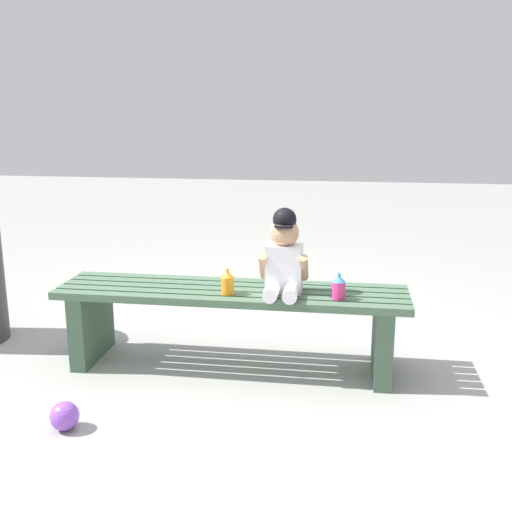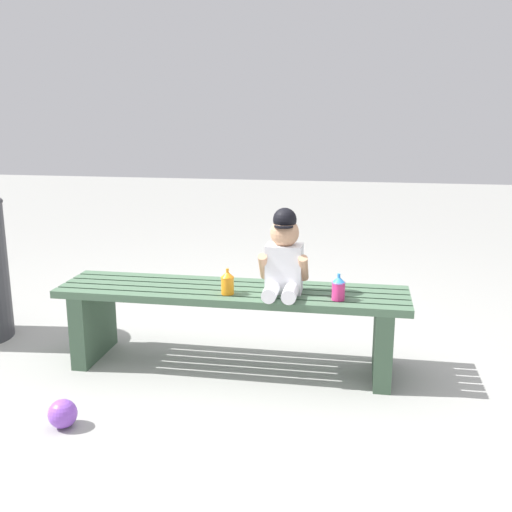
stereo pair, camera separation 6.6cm
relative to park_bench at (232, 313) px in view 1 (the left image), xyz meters
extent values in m
plane|color=#999993|center=(0.00, 0.00, -0.28)|extent=(16.00, 16.00, 0.00)
cube|color=#47664C|center=(0.00, -0.16, 0.11)|extent=(1.70, 0.07, 0.04)
cube|color=#47664C|center=(0.00, -0.08, 0.11)|extent=(1.70, 0.07, 0.04)
cube|color=#47664C|center=(0.00, 0.00, 0.11)|extent=(1.70, 0.07, 0.04)
cube|color=#47664C|center=(0.00, 0.08, 0.11)|extent=(1.70, 0.07, 0.04)
cube|color=#47664C|center=(0.00, 0.16, 0.11)|extent=(1.70, 0.07, 0.04)
cube|color=#3C5641|center=(-0.73, 0.00, -0.09)|extent=(0.08, 0.39, 0.37)
cube|color=#3C5641|center=(0.73, 0.00, -0.09)|extent=(0.08, 0.39, 0.37)
cube|color=white|center=(0.26, -0.01, 0.24)|extent=(0.17, 0.12, 0.23)
sphere|color=tan|center=(0.26, -0.01, 0.41)|extent=(0.14, 0.14, 0.14)
cylinder|color=black|center=(0.26, -0.05, 0.45)|extent=(0.09, 0.09, 0.01)
sphere|color=black|center=(0.26, -0.01, 0.47)|extent=(0.11, 0.11, 0.11)
cylinder|color=white|center=(0.21, -0.13, 0.16)|extent=(0.07, 0.16, 0.07)
cylinder|color=white|center=(0.30, -0.13, 0.16)|extent=(0.07, 0.16, 0.07)
cylinder|color=tan|center=(0.16, -0.04, 0.25)|extent=(0.04, 0.12, 0.14)
cylinder|color=tan|center=(0.35, -0.04, 0.25)|extent=(0.04, 0.12, 0.14)
cylinder|color=orange|center=(0.00, -0.09, 0.17)|extent=(0.06, 0.06, 0.08)
cone|color=orange|center=(0.00, -0.09, 0.22)|extent=(0.06, 0.06, 0.03)
cylinder|color=orange|center=(0.00, -0.09, 0.24)|extent=(0.01, 0.01, 0.02)
cylinder|color=#E5337F|center=(0.52, -0.09, 0.17)|extent=(0.06, 0.06, 0.08)
cone|color=#338CE5|center=(0.52, -0.09, 0.22)|extent=(0.06, 0.06, 0.03)
cylinder|color=#338CE5|center=(0.52, -0.09, 0.24)|extent=(0.01, 0.01, 0.02)
sphere|color=#8C4CCC|center=(-0.55, -0.71, -0.22)|extent=(0.12, 0.12, 0.12)
camera|label=1|loc=(0.54, -2.77, 0.98)|focal=42.57mm
camera|label=2|loc=(0.60, -2.76, 0.98)|focal=42.57mm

